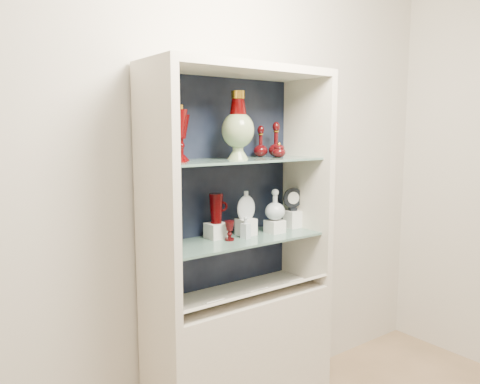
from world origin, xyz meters
TOP-DOWN VIEW (x-y plane):
  - wall_back at (0.00, 1.75)m, footprint 3.50×0.02m
  - cabinet_base at (0.00, 1.53)m, footprint 1.00×0.40m
  - cabinet_back_panel at (0.00, 1.72)m, footprint 0.98×0.02m
  - cabinet_side_left at (-0.48, 1.53)m, footprint 0.04×0.40m
  - cabinet_side_right at (0.48, 1.53)m, footprint 0.04×0.40m
  - cabinet_top_cap at (0.00, 1.53)m, footprint 1.00×0.40m
  - shelf_lower at (0.00, 1.55)m, footprint 0.92×0.34m
  - shelf_upper at (0.00, 1.55)m, footprint 0.92×0.34m
  - label_ledge at (0.00, 1.42)m, footprint 0.92×0.17m
  - label_card_0 at (0.03, 1.42)m, footprint 0.10×0.06m
  - label_card_1 at (-0.25, 1.42)m, footprint 0.10×0.06m
  - label_card_2 at (0.28, 1.42)m, footprint 0.10×0.06m
  - label_card_3 at (0.01, 1.42)m, footprint 0.10×0.06m
  - pedestal_lamp_left at (-0.36, 1.54)m, footprint 0.12×0.12m
  - pedestal_lamp_right at (-0.29, 1.62)m, footprint 0.10×0.10m
  - enamel_urn at (0.00, 1.55)m, footprint 0.22×0.22m
  - ruby_decanter_a at (0.30, 1.60)m, footprint 0.11×0.11m
  - ruby_decanter_b at (0.23, 1.64)m, footprint 0.09×0.09m
  - lidded_bowl at (0.26, 1.52)m, footprint 0.08×0.08m
  - cobalt_goblet at (-0.43, 1.61)m, footprint 0.07×0.07m
  - ruby_goblet_tall at (-0.40, 1.55)m, footprint 0.08×0.08m
  - ruby_goblet_small at (-0.06, 1.54)m, footprint 0.06×0.06m
  - riser_ruby_pitcher at (-0.09, 1.62)m, footprint 0.10×0.10m
  - ruby_pitcher at (-0.09, 1.62)m, footprint 0.13×0.10m
  - clear_square_bottle at (0.03, 1.52)m, footprint 0.05×0.05m
  - riser_flat_flask at (0.08, 1.59)m, footprint 0.09×0.09m
  - flat_flask at (0.08, 1.59)m, footprint 0.12×0.05m
  - riser_clear_round_decanter at (0.25, 1.54)m, footprint 0.09×0.09m
  - clear_round_decanter at (0.25, 1.54)m, footprint 0.14×0.14m
  - riser_cameo_medallion at (0.42, 1.58)m, footprint 0.08×0.08m
  - cameo_medallion at (0.42, 1.58)m, footprint 0.13×0.08m

SIDE VIEW (x-z plane):
  - cabinet_base at x=0.00m, z-range 0.00..0.75m
  - label_ledge at x=0.00m, z-range 0.74..0.82m
  - label_card_0 at x=0.03m, z-range 0.78..0.81m
  - label_card_1 at x=-0.25m, z-range 0.78..0.81m
  - label_card_2 at x=0.28m, z-range 0.78..0.81m
  - label_card_3 at x=0.01m, z-range 0.78..0.81m
  - shelf_lower at x=0.00m, z-range 1.04..1.05m
  - riser_clear_round_decanter at x=0.25m, z-range 1.05..1.12m
  - riser_ruby_pitcher at x=-0.09m, z-range 1.05..1.13m
  - riser_flat_flask at x=0.08m, z-range 1.05..1.14m
  - riser_cameo_medallion at x=0.42m, z-range 1.05..1.15m
  - ruby_goblet_small at x=-0.06m, z-range 1.05..1.15m
  - clear_square_bottle at x=0.03m, z-range 1.05..1.17m
  - ruby_goblet_tall at x=-0.40m, z-range 1.05..1.20m
  - cobalt_goblet at x=-0.43m, z-range 1.05..1.21m
  - clear_round_decanter at x=0.25m, z-range 1.12..1.29m
  - ruby_pitcher at x=-0.09m, z-range 1.13..1.29m
  - flat_flask at x=0.08m, z-range 1.14..1.30m
  - cameo_medallion at x=0.42m, z-range 1.15..1.29m
  - cabinet_back_panel at x=0.00m, z-range 0.75..1.90m
  - cabinet_side_left at x=-0.48m, z-range 0.75..1.90m
  - cabinet_side_right at x=0.48m, z-range 0.75..1.90m
  - wall_back at x=0.00m, z-range 0.00..2.80m
  - shelf_upper at x=0.00m, z-range 1.46..1.47m
  - lidded_bowl at x=0.26m, z-range 1.47..1.55m
  - ruby_decanter_b at x=0.23m, z-range 1.47..1.65m
  - ruby_decanter_a at x=0.30m, z-range 1.47..1.69m
  - pedestal_lamp_right at x=-0.29m, z-range 1.47..1.71m
  - pedestal_lamp_left at x=-0.36m, z-range 1.47..1.74m
  - enamel_urn at x=0.00m, z-range 1.47..1.82m
  - cabinet_top_cap at x=0.00m, z-range 1.90..1.94m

